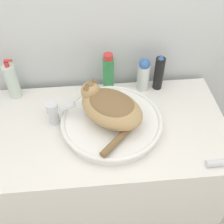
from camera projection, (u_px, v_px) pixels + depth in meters
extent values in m
cube|color=silver|center=(101.00, 20.00, 1.24)|extent=(8.00, 0.05, 2.40)
cube|color=white|center=(109.00, 179.00, 1.54)|extent=(1.05, 0.58, 0.88)
cylinder|color=white|center=(112.00, 123.00, 1.21)|extent=(0.42, 0.42, 0.04)
torus|color=white|center=(112.00, 119.00, 1.20)|extent=(0.44, 0.44, 0.02)
ellipsoid|color=tan|center=(112.00, 109.00, 1.15)|extent=(0.33, 0.33, 0.11)
ellipsoid|color=brown|center=(112.00, 103.00, 1.13)|extent=(0.26, 0.25, 0.05)
sphere|color=tan|center=(90.00, 91.00, 1.17)|extent=(0.08, 0.08, 0.08)
sphere|color=brown|center=(90.00, 87.00, 1.16)|extent=(0.05, 0.05, 0.05)
cone|color=brown|center=(93.00, 80.00, 1.16)|extent=(0.03, 0.03, 0.03)
cone|color=brown|center=(86.00, 86.00, 1.13)|extent=(0.03, 0.03, 0.03)
cylinder|color=brown|center=(118.00, 139.00, 1.09)|extent=(0.16, 0.16, 0.03)
cylinder|color=silver|center=(54.00, 117.00, 1.22)|extent=(0.04, 0.04, 0.06)
cylinder|color=silver|center=(64.00, 108.00, 1.18)|extent=(0.11, 0.04, 0.08)
cylinder|color=silver|center=(52.00, 108.00, 1.18)|extent=(0.05, 0.05, 0.05)
cylinder|color=black|center=(159.00, 73.00, 1.35)|extent=(0.05, 0.05, 0.17)
cone|color=#3866AD|center=(161.00, 57.00, 1.28)|extent=(0.03, 0.03, 0.02)
cylinder|color=silver|center=(143.00, 78.00, 1.36)|extent=(0.06, 0.06, 0.13)
sphere|color=#3866AD|center=(145.00, 64.00, 1.31)|extent=(0.05, 0.05, 0.05)
cylinder|color=silver|center=(12.00, 82.00, 1.31)|extent=(0.06, 0.06, 0.17)
cylinder|color=red|center=(6.00, 64.00, 1.24)|extent=(0.02, 0.02, 0.02)
cylinder|color=red|center=(8.00, 60.00, 1.22)|extent=(0.03, 0.01, 0.01)
cylinder|color=#338C4C|center=(108.00, 75.00, 1.33)|extent=(0.05, 0.05, 0.19)
cylinder|color=red|center=(108.00, 57.00, 1.26)|extent=(0.04, 0.04, 0.02)
cylinder|color=silver|center=(222.00, 162.00, 1.08)|extent=(0.13, 0.03, 0.03)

